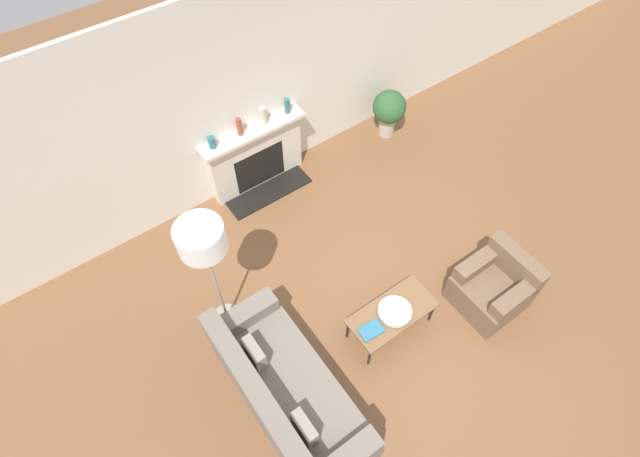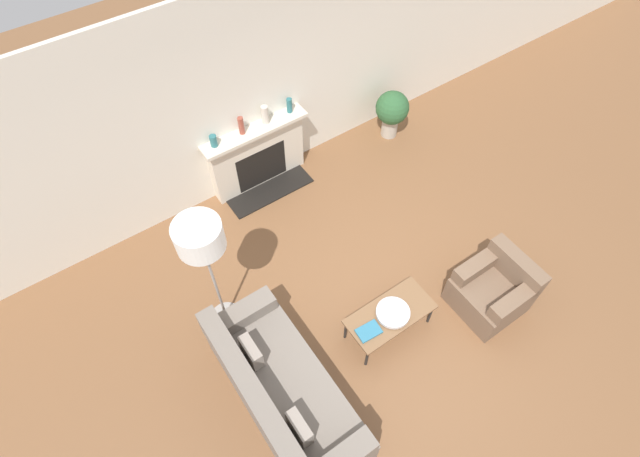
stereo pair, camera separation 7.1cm
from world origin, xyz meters
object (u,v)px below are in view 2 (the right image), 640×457
Objects in this scene: book at (369,332)px; floor_lamp at (201,243)px; bowl at (393,313)px; couch at (282,393)px; armchair_near at (493,290)px; mantel_vase_center_left at (241,126)px; mantel_vase_left at (213,141)px; coffee_table at (390,315)px; mantel_vase_center_right at (265,115)px; potted_plant at (392,110)px; fireplace at (258,156)px; mantel_vase_right at (289,105)px.

book is 2.08m from floor_lamp.
couch is at bearing -179.41° from bowl.
mantel_vase_center_left is (-1.44, 3.33, 0.83)m from armchair_near.
bowl is at bearing -78.27° from mantel_vase_left.
mantel_vase_center_right reaches higher than coffee_table.
mantel_vase_left is at bearing 101.58° from coffee_table.
mantel_vase_left is 0.64× the size of mantel_vase_center_left.
couch is 7.64× the size of mantel_vase_center_right.
mantel_vase_left reaches higher than potted_plant.
mantel_vase_center_right is (-1.09, 3.33, 0.83)m from armchair_near.
armchair_near is 2.03× the size of bowl.
floor_lamp reaches higher than mantel_vase_left.
potted_plant is at bearing 51.40° from book.
fireplace is 1.48× the size of coffee_table.
coffee_table is 1.30× the size of potted_plant.
bowl is 3.06m from mantel_vase_right.
book is at bearing -90.16° from couch.
couch is 2.62× the size of armchair_near.
floor_lamp is (-1.51, 1.22, 1.22)m from coffee_table.
couch reaches higher than book.
mantel_vase_right reaches higher than fireplace.
couch is 1.47m from coffee_table.
fireplace is at bearing -1.57° from mantel_vase_left.
armchair_near is 1.32m from coffee_table.
mantel_vase_center_right reaches higher than book.
coffee_table is at bearing -86.25° from mantel_vase_center_left.
floor_lamp reaches higher than mantel_vase_center_left.
couch is 7.30× the size of book.
mantel_vase_right is (1.14, 0.00, 0.03)m from mantel_vase_left.
mantel_vase_center_right reaches higher than mantel_vase_right.
mantel_vase_center_left reaches higher than book.
book is 3.04m from mantel_vase_center_left.
couch is at bearing -88.49° from floor_lamp.
bowl is at bearing -100.19° from mantel_vase_right.
floor_lamp reaches higher than mantel_vase_right.
fireplace is 1.92× the size of potted_plant.
mantel_vase_center_left is (0.41, 0.00, 0.05)m from mantel_vase_left.
floor_lamp is (-1.48, -1.68, 1.11)m from fireplace.
floor_lamp is 7.00× the size of mantel_vase_center_right.
potted_plant is at bearing -7.92° from mantel_vase_center_left.
couch is at bearing -113.48° from mantel_vase_center_left.
coffee_table is 2.66× the size of bowl.
mantel_vase_right is (0.54, 2.91, 0.74)m from coffee_table.
fireplace reaches higher than book.
couch reaches higher than coffee_table.
fireplace is 2.90m from coffee_table.
mantel_vase_left is at bearing 180.00° from mantel_vase_center_right.
mantel_vase_right is (0.53, 2.94, 0.66)m from bowl.
mantel_vase_center_left is 0.35m from mantel_vase_center_right.
mantel_vase_left reaches higher than armchair_near.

